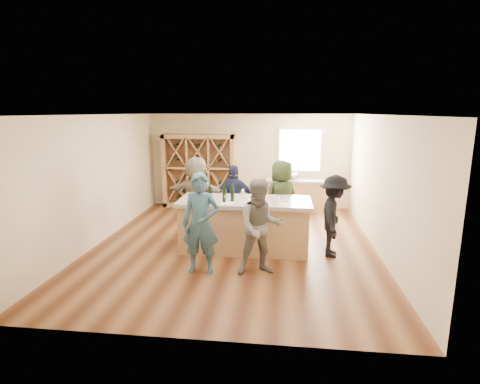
# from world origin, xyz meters

# --- Properties ---
(floor) EXTENTS (6.00, 7.00, 0.10)m
(floor) POSITION_xyz_m (0.00, 0.00, -0.05)
(floor) COLOR brown
(floor) RESTS_ON ground
(ceiling) EXTENTS (6.00, 7.00, 0.10)m
(ceiling) POSITION_xyz_m (0.00, 0.00, 2.85)
(ceiling) COLOR white
(ceiling) RESTS_ON ground
(wall_back) EXTENTS (6.00, 0.10, 2.80)m
(wall_back) POSITION_xyz_m (0.00, 3.55, 1.40)
(wall_back) COLOR beige
(wall_back) RESTS_ON ground
(wall_front) EXTENTS (6.00, 0.10, 2.80)m
(wall_front) POSITION_xyz_m (0.00, -3.55, 1.40)
(wall_front) COLOR beige
(wall_front) RESTS_ON ground
(wall_left) EXTENTS (0.10, 7.00, 2.80)m
(wall_left) POSITION_xyz_m (-3.05, 0.00, 1.40)
(wall_left) COLOR beige
(wall_left) RESTS_ON ground
(wall_right) EXTENTS (0.10, 7.00, 2.80)m
(wall_right) POSITION_xyz_m (3.05, 0.00, 1.40)
(wall_right) COLOR beige
(wall_right) RESTS_ON ground
(window_frame) EXTENTS (1.30, 0.06, 1.30)m
(window_frame) POSITION_xyz_m (1.50, 3.47, 1.75)
(window_frame) COLOR white
(window_frame) RESTS_ON wall_back
(window_pane) EXTENTS (1.18, 0.01, 1.18)m
(window_pane) POSITION_xyz_m (1.50, 3.44, 1.75)
(window_pane) COLOR white
(window_pane) RESTS_ON wall_back
(wine_rack) EXTENTS (2.20, 0.45, 2.20)m
(wine_rack) POSITION_xyz_m (-1.50, 3.27, 1.10)
(wine_rack) COLOR tan
(wine_rack) RESTS_ON floor
(back_counter_base) EXTENTS (1.60, 0.58, 0.86)m
(back_counter_base) POSITION_xyz_m (1.40, 3.20, 0.43)
(back_counter_base) COLOR tan
(back_counter_base) RESTS_ON floor
(back_counter_top) EXTENTS (1.70, 0.62, 0.06)m
(back_counter_top) POSITION_xyz_m (1.40, 3.20, 0.89)
(back_counter_top) COLOR #AE9F8F
(back_counter_top) RESTS_ON back_counter_base
(sink) EXTENTS (0.54, 0.54, 0.19)m
(sink) POSITION_xyz_m (1.20, 3.20, 1.01)
(sink) COLOR silver
(sink) RESTS_ON back_counter_top
(faucet) EXTENTS (0.02, 0.02, 0.30)m
(faucet) POSITION_xyz_m (1.20, 3.38, 1.07)
(faucet) COLOR silver
(faucet) RESTS_ON back_counter_top
(tasting_counter_base) EXTENTS (2.60, 1.00, 1.00)m
(tasting_counter_base) POSITION_xyz_m (0.25, -0.22, 0.50)
(tasting_counter_base) COLOR tan
(tasting_counter_base) RESTS_ON floor
(tasting_counter_top) EXTENTS (2.72, 1.12, 0.08)m
(tasting_counter_top) POSITION_xyz_m (0.25, -0.22, 1.04)
(tasting_counter_top) COLOR #AE9F8F
(tasting_counter_top) RESTS_ON tasting_counter_base
(wine_bottle_a) EXTENTS (0.10, 0.10, 0.31)m
(wine_bottle_a) POSITION_xyz_m (-0.59, -0.39, 1.24)
(wine_bottle_a) COLOR black
(wine_bottle_a) RESTS_ON tasting_counter_top
(wine_bottle_b) EXTENTS (0.09, 0.09, 0.30)m
(wine_bottle_b) POSITION_xyz_m (-0.44, -0.45, 1.23)
(wine_bottle_b) COLOR black
(wine_bottle_b) RESTS_ON tasting_counter_top
(wine_bottle_d) EXTENTS (0.07, 0.07, 0.29)m
(wine_bottle_d) POSITION_xyz_m (-0.14, -0.48, 1.23)
(wine_bottle_d) COLOR black
(wine_bottle_d) RESTS_ON tasting_counter_top
(wine_bottle_e) EXTENTS (0.09, 0.09, 0.30)m
(wine_bottle_e) POSITION_xyz_m (0.01, -0.38, 1.23)
(wine_bottle_e) COLOR black
(wine_bottle_e) RESTS_ON tasting_counter_top
(wine_glass_a) EXTENTS (0.09, 0.09, 0.19)m
(wine_glass_a) POSITION_xyz_m (-0.08, -0.71, 1.17)
(wine_glass_a) COLOR white
(wine_glass_a) RESTS_ON tasting_counter_top
(wine_glass_b) EXTENTS (0.08, 0.08, 0.19)m
(wine_glass_b) POSITION_xyz_m (0.39, -0.69, 1.17)
(wine_glass_b) COLOR white
(wine_glass_b) RESTS_ON tasting_counter_top
(wine_glass_c) EXTENTS (0.09, 0.09, 0.19)m
(wine_glass_c) POSITION_xyz_m (0.98, -0.62, 1.18)
(wine_glass_c) COLOR white
(wine_glass_c) RESTS_ON tasting_counter_top
(wine_glass_d) EXTENTS (0.07, 0.07, 0.17)m
(wine_glass_d) POSITION_xyz_m (0.65, -0.35, 1.16)
(wine_glass_d) COLOR white
(wine_glass_d) RESTS_ON tasting_counter_top
(wine_glass_e) EXTENTS (0.06, 0.06, 0.17)m
(wine_glass_e) POSITION_xyz_m (1.25, -0.46, 1.16)
(wine_glass_e) COLOR white
(wine_glass_e) RESTS_ON tasting_counter_top
(tasting_menu_a) EXTENTS (0.23, 0.30, 0.00)m
(tasting_menu_a) POSITION_xyz_m (-0.08, -0.57, 1.08)
(tasting_menu_a) COLOR white
(tasting_menu_a) RESTS_ON tasting_counter_top
(tasting_menu_b) EXTENTS (0.26, 0.34, 0.00)m
(tasting_menu_b) POSITION_xyz_m (0.53, -0.64, 1.08)
(tasting_menu_b) COLOR white
(tasting_menu_b) RESTS_ON tasting_counter_top
(tasting_menu_c) EXTENTS (0.27, 0.35, 0.00)m
(tasting_menu_c) POSITION_xyz_m (1.08, -0.55, 1.08)
(tasting_menu_c) COLOR white
(tasting_menu_c) RESTS_ON tasting_counter_top
(person_near_left) EXTENTS (0.67, 0.50, 1.83)m
(person_near_left) POSITION_xyz_m (-0.41, -1.44, 0.91)
(person_near_left) COLOR #335972
(person_near_left) RESTS_ON floor
(person_near_right) EXTENTS (0.93, 0.65, 1.73)m
(person_near_right) POSITION_xyz_m (0.65, -1.39, 0.87)
(person_near_right) COLOR slate
(person_near_right) RESTS_ON floor
(person_server) EXTENTS (0.67, 1.13, 1.65)m
(person_server) POSITION_xyz_m (2.05, -0.36, 0.83)
(person_server) COLOR black
(person_server) RESTS_ON floor
(person_far_mid) EXTENTS (1.00, 0.55, 1.67)m
(person_far_mid) POSITION_xyz_m (-0.09, 0.69, 0.84)
(person_far_mid) COLOR #191E38
(person_far_mid) RESTS_ON floor
(person_far_right) EXTENTS (1.04, 0.96, 1.79)m
(person_far_right) POSITION_xyz_m (1.00, 0.76, 0.89)
(person_far_right) COLOR #263319
(person_far_right) RESTS_ON floor
(person_far_left) EXTENTS (1.82, 1.10, 1.85)m
(person_far_left) POSITION_xyz_m (-0.99, 0.79, 0.92)
(person_far_left) COLOR gray
(person_far_left) RESTS_ON floor
(wine_glass_f) EXTENTS (0.07, 0.07, 0.18)m
(wine_glass_f) POSITION_xyz_m (0.20, -0.02, 1.17)
(wine_glass_f) COLOR white
(wine_glass_f) RESTS_ON tasting_counter_top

